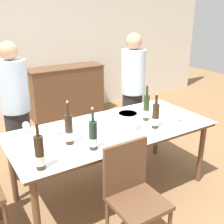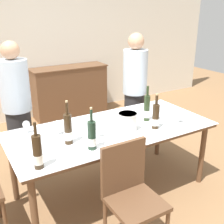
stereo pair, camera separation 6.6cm
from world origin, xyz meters
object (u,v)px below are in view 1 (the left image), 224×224
object	(u,v)px
wine_glass_0	(156,111)
wine_bottle_3	(146,108)
wine_bottle_2	(156,116)
wine_glass_4	(58,125)
dining_table	(112,134)
wine_bottle_0	(69,130)
chair_near_front	(132,190)
wine_glass_1	(100,128)
person_guest_left	(133,93)
wine_glass_3	(26,126)
sideboard_cabinet	(67,92)
ice_bucket	(128,121)
person_host	(16,113)
wine_bottle_4	(93,136)
wine_glass_2	(178,114)
wine_bottle_1	(40,154)

from	to	relation	value
wine_glass_0	wine_bottle_3	bearing A→B (deg)	165.51
wine_bottle_2	wine_bottle_3	size ratio (longest dim) A/B	0.95
wine_glass_4	dining_table	bearing A→B (deg)	-13.52
wine_bottle_0	chair_near_front	size ratio (longest dim) A/B	0.45
wine_bottle_3	wine_glass_1	bearing A→B (deg)	-170.98
chair_near_front	person_guest_left	distance (m)	1.84
wine_glass_3	wine_glass_4	bearing A→B (deg)	-38.77
sideboard_cabinet	wine_glass_1	xyz separation A→B (m)	(-0.75, -2.55, 0.39)
dining_table	wine_glass_3	world-z (taller)	wine_glass_3
ice_bucket	person_host	size ratio (longest dim) A/B	0.12
wine_bottle_4	wine_glass_4	world-z (taller)	wine_bottle_4
person_guest_left	wine_glass_2	bearing A→B (deg)	-96.40
dining_table	ice_bucket	distance (m)	0.23
wine_bottle_4	wine_glass_3	xyz separation A→B (m)	(-0.41, 0.63, -0.03)
dining_table	wine_glass_2	size ratio (longest dim) A/B	15.67
wine_bottle_1	wine_bottle_4	xyz separation A→B (m)	(0.50, 0.07, -0.01)
ice_bucket	person_guest_left	world-z (taller)	person_guest_left
wine_bottle_1	wine_glass_2	bearing A→B (deg)	4.42
wine_glass_4	person_host	size ratio (longest dim) A/B	0.09
wine_bottle_0	ice_bucket	bearing A→B (deg)	-2.00
wine_bottle_0	wine_bottle_3	distance (m)	0.96
wine_glass_0	wine_glass_2	size ratio (longest dim) A/B	1.03
dining_table	ice_bucket	size ratio (longest dim) A/B	10.61
ice_bucket	sideboard_cabinet	bearing A→B (deg)	80.71
wine_bottle_1	wine_bottle_4	size ratio (longest dim) A/B	0.99
ice_bucket	wine_glass_0	distance (m)	0.44
ice_bucket	wine_glass_4	distance (m)	0.70
wine_glass_4	chair_near_front	world-z (taller)	chair_near_front
wine_glass_1	person_guest_left	size ratio (longest dim) A/B	0.08
wine_glass_3	chair_near_front	distance (m)	1.22
wine_bottle_4	wine_glass_3	bearing A→B (deg)	123.10
chair_near_front	person_guest_left	bearing A→B (deg)	54.04
wine_bottle_4	wine_glass_0	xyz separation A→B (m)	(0.93, 0.25, -0.03)
ice_bucket	wine_bottle_2	distance (m)	0.29
sideboard_cabinet	wine_bottle_3	size ratio (longest dim) A/B	3.53
wine_glass_2	chair_near_front	distance (m)	1.11
wine_bottle_0	wine_bottle_1	xyz separation A→B (m)	(-0.36, -0.27, -0.01)
dining_table	wine_bottle_3	distance (m)	0.48
sideboard_cabinet	wine_bottle_0	bearing A→B (deg)	-112.62
wine_bottle_3	wine_bottle_0	bearing A→B (deg)	-175.26
dining_table	wine_bottle_2	size ratio (longest dim) A/B	5.67
wine_bottle_1	wine_bottle_3	size ratio (longest dim) A/B	0.98
wine_glass_3	wine_glass_0	bearing A→B (deg)	-15.57
wine_bottle_0	wine_glass_4	size ratio (longest dim) A/B	2.72
wine_bottle_0	person_guest_left	distance (m)	1.58
person_host	person_guest_left	bearing A→B (deg)	-3.72
wine_glass_4	wine_glass_3	bearing A→B (deg)	141.23
wine_bottle_0	wine_glass_4	world-z (taller)	wine_bottle_0
wine_bottle_1	wine_glass_3	distance (m)	0.70
sideboard_cabinet	person_host	size ratio (longest dim) A/B	0.86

